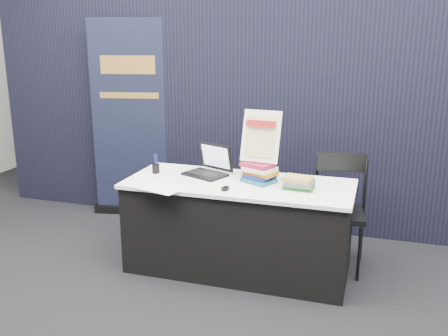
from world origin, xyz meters
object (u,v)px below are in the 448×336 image
(laptop, at_px, (207,167))
(book_stack_short, at_px, (298,183))
(book_stack_tall, at_px, (259,172))
(info_sign, at_px, (261,137))
(pullup_banner, at_px, (132,131))
(display_table, at_px, (238,226))
(stacking_chair, at_px, (338,206))

(laptop, relative_size, book_stack_short, 1.72)
(book_stack_tall, relative_size, book_stack_short, 1.22)
(info_sign, height_order, pullup_banner, pullup_banner)
(laptop, relative_size, info_sign, 0.95)
(display_table, relative_size, stacking_chair, 1.93)
(pullup_banner, bearing_deg, book_stack_short, -39.11)
(pullup_banner, distance_m, stacking_chair, 2.31)
(book_stack_short, bearing_deg, stacking_chair, 51.92)
(pullup_banner, bearing_deg, info_sign, -40.40)
(display_table, height_order, pullup_banner, pullup_banner)
(info_sign, distance_m, pullup_banner, 1.82)
(laptop, bearing_deg, stacking_chair, 32.19)
(display_table, relative_size, info_sign, 4.30)
(pullup_banner, bearing_deg, laptop, -47.88)
(book_stack_tall, relative_size, pullup_banner, 0.14)
(book_stack_tall, bearing_deg, display_table, -160.15)
(display_table, height_order, book_stack_short, book_stack_short)
(info_sign, xyz_separation_m, pullup_banner, (-1.59, 0.86, -0.20))
(laptop, distance_m, stacking_chair, 1.13)
(display_table, relative_size, pullup_banner, 0.88)
(display_table, relative_size, book_stack_tall, 6.37)
(info_sign, relative_size, stacking_chair, 0.45)
(laptop, bearing_deg, book_stack_short, 10.45)
(stacking_chair, bearing_deg, laptop, -178.19)
(info_sign, xyz_separation_m, stacking_chair, (0.60, 0.23, -0.59))
(book_stack_tall, bearing_deg, pullup_banner, 150.67)
(book_stack_tall, relative_size, info_sign, 0.68)
(display_table, distance_m, book_stack_tall, 0.48)
(book_stack_short, xyz_separation_m, pullup_banner, (-1.92, 0.98, 0.11))
(laptop, distance_m, book_stack_tall, 0.48)
(laptop, relative_size, pullup_banner, 0.19)
(laptop, height_order, pullup_banner, pullup_banner)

